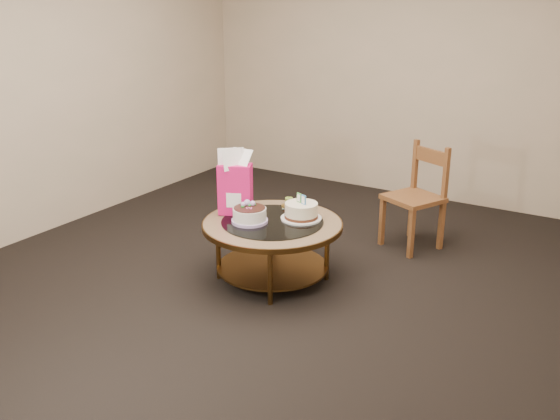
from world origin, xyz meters
The scene contains 8 objects.
ground centered at (0.00, 0.00, 0.00)m, with size 5.00×5.00×0.00m, color black.
room_walls centered at (0.00, 0.00, 1.54)m, with size 4.52×5.02×2.61m.
coffee_table centered at (0.00, 0.00, 0.38)m, with size 1.02×1.02×0.46m.
decorated_cake centered at (-0.13, -0.10, 0.51)m, with size 0.26×0.26×0.15m.
cream_cake centered at (0.15, 0.15, 0.52)m, with size 0.30×0.30×0.19m.
gift_bag centered at (-0.33, 0.00, 0.70)m, with size 0.28×0.24×0.49m.
pillar_candle centered at (-0.05, 0.32, 0.49)m, with size 0.13×0.13×0.09m.
dining_chair centered at (0.67, 1.16, 0.44)m, with size 0.53×0.53×0.86m.
Camera 1 is at (2.26, -3.56, 2.03)m, focal length 40.00 mm.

